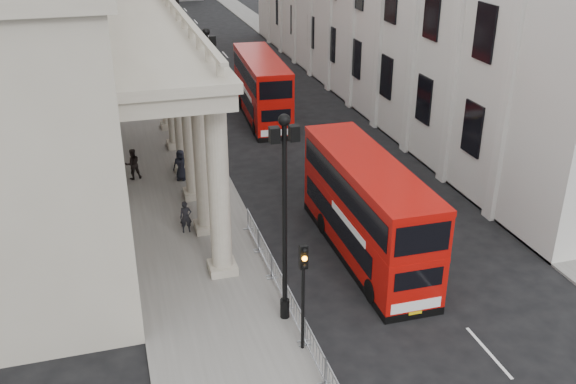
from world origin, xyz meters
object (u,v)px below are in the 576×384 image
object	(u,v)px
bus_far	(262,87)
pedestrian_c	(181,165)
lamp_post_north	(175,37)
bus_near	(367,207)
pedestrian_a	(186,217)
lamp_post_mid	(209,90)
lamp_post_south	(285,207)
traffic_light	(303,279)
pedestrian_b	(133,164)

from	to	relation	value
bus_far	pedestrian_c	bearing A→B (deg)	-122.48
lamp_post_north	bus_far	bearing A→B (deg)	-54.66
bus_near	pedestrian_a	xyz separation A→B (m)	(-7.64, 4.22, -1.48)
lamp_post_mid	bus_far	distance (m)	10.39
bus_near	bus_far	size ratio (longest dim) A/B	1.00
lamp_post_south	pedestrian_a	world-z (taller)	lamp_post_south
lamp_post_north	pedestrian_c	distance (m)	18.02
lamp_post_south	pedestrian_a	distance (m)	9.41
lamp_post_north	traffic_light	distance (m)	34.07
lamp_post_mid	pedestrian_a	distance (m)	9.27
lamp_post_mid	traffic_light	xyz separation A→B (m)	(0.10, -18.02, -1.80)
lamp_post_mid	lamp_post_north	size ratio (longest dim) A/B	1.00
lamp_post_mid	traffic_light	bearing A→B (deg)	-89.68
traffic_light	pedestrian_c	size ratio (longest dim) A/B	2.36
pedestrian_c	pedestrian_a	bearing A→B (deg)	-67.50
lamp_post_south	pedestrian_b	distance (m)	16.62
lamp_post_north	pedestrian_c	world-z (taller)	lamp_post_north
traffic_light	pedestrian_c	distance (m)	16.82
lamp_post_south	pedestrian_b	world-z (taller)	lamp_post_south
traffic_light	bus_far	bearing A→B (deg)	79.07
lamp_post_mid	lamp_post_north	world-z (taller)	same
bus_near	pedestrian_c	bearing A→B (deg)	123.73
traffic_light	bus_near	world-z (taller)	bus_near
lamp_post_north	bus_far	size ratio (longest dim) A/B	0.78
lamp_post_north	lamp_post_south	bearing A→B (deg)	-90.00
pedestrian_c	pedestrian_b	bearing A→B (deg)	-171.17
lamp_post_south	pedestrian_a	bearing A→B (deg)	108.55
traffic_light	pedestrian_a	bearing A→B (deg)	105.56
lamp_post_north	bus_near	xyz separation A→B (m)	(4.93, -28.14, -2.51)
lamp_post_mid	bus_near	size ratio (longest dim) A/B	0.78
pedestrian_b	pedestrian_c	xyz separation A→B (m)	(2.66, -0.92, -0.01)
lamp_post_mid	lamp_post_south	bearing A→B (deg)	-90.00
lamp_post_south	lamp_post_mid	world-z (taller)	same
pedestrian_c	lamp_post_north	bearing A→B (deg)	111.12
bus_near	pedestrian_b	size ratio (longest dim) A/B	5.82
lamp_post_north	bus_far	world-z (taller)	lamp_post_north
traffic_light	pedestrian_b	world-z (taller)	traffic_light
bus_far	pedestrian_a	distance (m)	18.40
lamp_post_north	pedestrian_a	distance (m)	24.40
pedestrian_b	pedestrian_c	world-z (taller)	pedestrian_b
lamp_post_mid	pedestrian_a	world-z (taller)	lamp_post_mid
lamp_post_mid	lamp_post_north	xyz separation A→B (m)	(0.00, 16.00, 0.00)
lamp_post_mid	pedestrian_a	bearing A→B (deg)	-108.90
lamp_post_north	pedestrian_c	size ratio (longest dim) A/B	4.56
lamp_post_north	lamp_post_mid	bearing A→B (deg)	-90.00
bus_near	pedestrian_a	distance (m)	8.85
lamp_post_mid	traffic_light	distance (m)	18.11
lamp_post_north	bus_near	bearing A→B (deg)	-80.06
lamp_post_north	traffic_light	bearing A→B (deg)	-89.83
lamp_post_south	pedestrian_c	distance (m)	15.18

